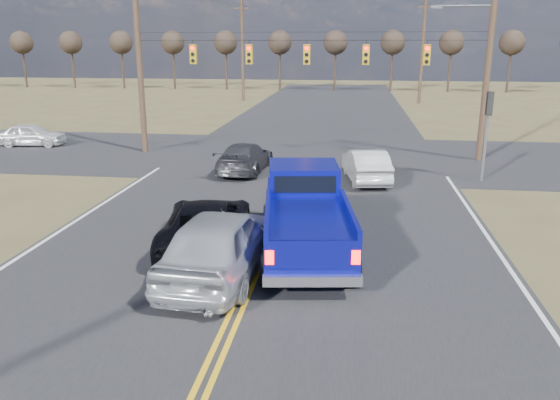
# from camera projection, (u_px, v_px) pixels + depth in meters

# --- Properties ---
(ground) EXTENTS (160.00, 160.00, 0.00)m
(ground) POSITION_uv_depth(u_px,v_px,m) (236.00, 314.00, 12.28)
(ground) COLOR brown
(ground) RESTS_ON ground
(road_main) EXTENTS (14.00, 120.00, 0.02)m
(road_main) POSITION_uv_depth(u_px,v_px,m) (288.00, 196.00, 21.81)
(road_main) COLOR #28282B
(road_main) RESTS_ON ground
(road_cross) EXTENTS (120.00, 12.00, 0.02)m
(road_cross) POSITION_uv_depth(u_px,v_px,m) (305.00, 156.00, 29.43)
(road_cross) COLOR #28282B
(road_cross) RESTS_ON ground
(signal_gantry) EXTENTS (19.60, 4.83, 10.00)m
(signal_gantry) POSITION_uv_depth(u_px,v_px,m) (316.00, 59.00, 27.75)
(signal_gantry) COLOR #473323
(signal_gantry) RESTS_ON ground
(utility_poles) EXTENTS (19.60, 58.32, 10.00)m
(utility_poles) POSITION_uv_depth(u_px,v_px,m) (305.00, 56.00, 27.02)
(utility_poles) COLOR #473323
(utility_poles) RESTS_ON ground
(treeline) EXTENTS (87.00, 117.80, 7.40)m
(treeline) POSITION_uv_depth(u_px,v_px,m) (318.00, 45.00, 36.37)
(treeline) COLOR #33261C
(treeline) RESTS_ON ground
(pickup_truck) EXTENTS (3.14, 6.47, 2.33)m
(pickup_truck) POSITION_uv_depth(u_px,v_px,m) (306.00, 216.00, 15.58)
(pickup_truck) COLOR black
(pickup_truck) RESTS_ON ground
(silver_suv) EXTENTS (2.54, 5.50, 1.82)m
(silver_suv) POSITION_uv_depth(u_px,v_px,m) (221.00, 243.00, 14.07)
(silver_suv) COLOR #B4B8BD
(silver_suv) RESTS_ON ground
(black_suv) EXTENTS (3.16, 5.54, 1.46)m
(black_suv) POSITION_uv_depth(u_px,v_px,m) (207.00, 223.00, 16.16)
(black_suv) COLOR black
(black_suv) RESTS_ON ground
(white_car_queue) EXTENTS (2.20, 4.56, 1.44)m
(white_car_queue) POSITION_uv_depth(u_px,v_px,m) (366.00, 165.00, 23.94)
(white_car_queue) COLOR beige
(white_car_queue) RESTS_ON ground
(dgrey_car_queue) EXTENTS (2.22, 4.83, 1.37)m
(dgrey_car_queue) POSITION_uv_depth(u_px,v_px,m) (245.00, 157.00, 25.67)
(dgrey_car_queue) COLOR #3A3A40
(dgrey_car_queue) RESTS_ON ground
(cross_car_west) EXTENTS (2.02, 4.04, 1.32)m
(cross_car_west) POSITION_uv_depth(u_px,v_px,m) (31.00, 135.00, 32.13)
(cross_car_west) COLOR white
(cross_car_west) RESTS_ON ground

